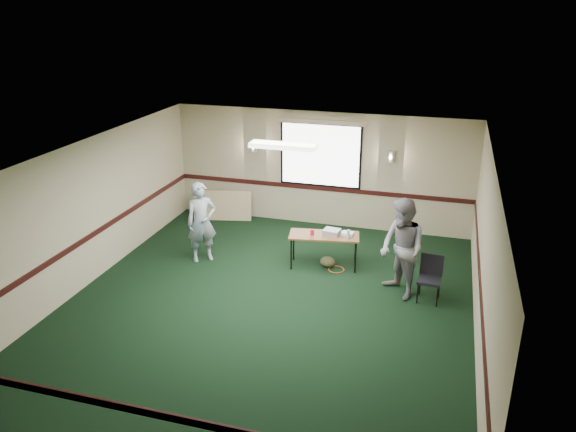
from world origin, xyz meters
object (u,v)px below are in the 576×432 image
(folding_table, at_px, (324,237))
(person_left, at_px, (202,222))
(conference_chair, at_px, (430,274))
(person_right, at_px, (402,249))
(projector, at_px, (332,232))

(folding_table, height_order, person_left, person_left)
(conference_chair, relative_size, person_right, 0.45)
(projector, xyz_separation_m, person_right, (1.44, -0.83, 0.18))
(projector, relative_size, conference_chair, 0.37)
(conference_chair, height_order, person_left, person_left)
(folding_table, distance_m, conference_chair, 2.24)
(person_left, bearing_deg, projector, -27.86)
(folding_table, height_order, person_right, person_right)
(conference_chair, bearing_deg, person_right, -173.22)
(folding_table, distance_m, person_right, 1.78)
(conference_chair, bearing_deg, person_left, 179.09)
(conference_chair, relative_size, person_left, 0.50)
(conference_chair, xyz_separation_m, person_right, (-0.53, -0.03, 0.43))
(folding_table, relative_size, person_right, 0.79)
(folding_table, relative_size, conference_chair, 1.74)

